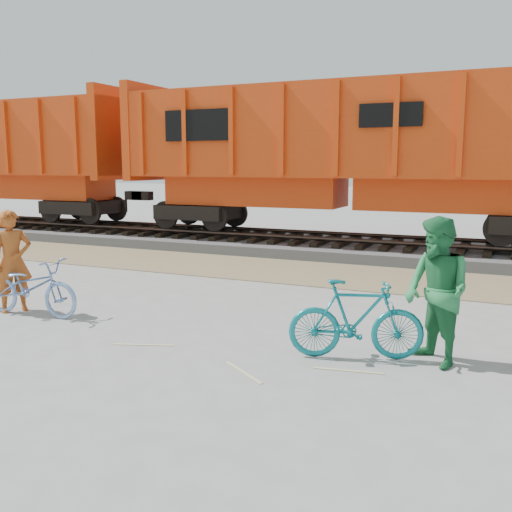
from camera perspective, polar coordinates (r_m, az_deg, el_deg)
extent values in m
plane|color=#9E9E99|center=(8.71, -2.63, -8.25)|extent=(120.00, 120.00, 0.00)
cube|color=#8E7A58|center=(13.69, 7.87, -1.87)|extent=(120.00, 3.00, 0.02)
cube|color=slate|center=(17.01, 11.25, 0.66)|extent=(120.00, 4.00, 0.30)
cube|color=black|center=(19.49, -7.69, 2.44)|extent=(0.22, 2.60, 0.12)
cube|color=black|center=(16.98, 11.27, 1.36)|extent=(0.22, 2.60, 0.12)
cylinder|color=#382821|center=(16.27, 10.70, 1.47)|extent=(120.00, 0.12, 0.12)
cylinder|color=#382821|center=(17.66, 11.81, 2.03)|extent=(120.00, 0.12, 0.12)
cube|color=red|center=(20.67, -13.31, 11.76)|extent=(0.30, 3.06, 3.10)
cube|color=black|center=(17.06, 9.35, 3.41)|extent=(11.20, 2.20, 0.80)
cube|color=#CB3C0E|center=(17.00, 9.42, 6.27)|extent=(11.76, 1.65, 0.90)
cube|color=#CB3C0E|center=(17.00, 9.58, 12.17)|extent=(14.00, 3.00, 2.60)
cube|color=red|center=(19.91, -10.28, 11.97)|extent=(0.30, 3.06, 3.10)
cube|color=black|center=(17.17, -5.87, 12.88)|extent=(2.20, 0.04, 0.90)
imported|color=#80A3DB|center=(10.62, -21.61, -2.91)|extent=(1.96, 0.80, 1.01)
imported|color=#10777E|center=(7.82, 9.97, -6.26)|extent=(1.87, 1.06, 1.09)
imported|color=#AB501C|center=(10.98, -23.18, -0.48)|extent=(0.73, 0.79, 1.82)
imported|color=#277D44|center=(7.73, 17.64, -3.43)|extent=(1.19, 1.19, 1.95)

